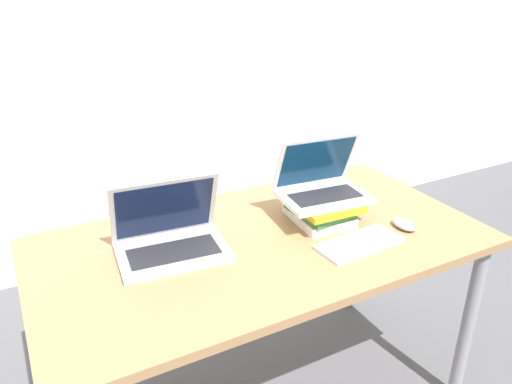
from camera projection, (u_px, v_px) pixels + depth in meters
The scene contains 7 objects.
wall_back at pixel (136, 16), 2.50m from camera, with size 8.00×0.05×2.70m.
desk at pixel (262, 258), 1.72m from camera, with size 1.51×0.80×0.74m.
laptop_left at pixel (170, 237), 1.60m from camera, with size 0.37×0.28×0.24m.
book_stack at pixel (319, 209), 1.79m from camera, with size 0.22×0.29×0.09m.
laptop_on_books at pixel (321, 184), 1.77m from camera, with size 0.32×0.25×0.22m.
wireless_keyboard at pixel (359, 243), 1.65m from camera, with size 0.30×0.15×0.01m.
mouse at pixel (404, 224), 1.75m from camera, with size 0.06×0.10×0.03m.
Camera 1 is at (-0.71, -0.89, 1.58)m, focal length 35.00 mm.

